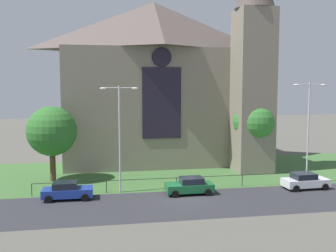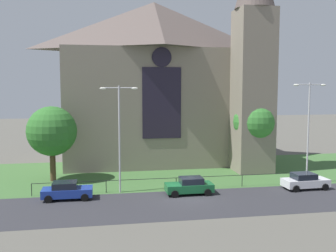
{
  "view_description": "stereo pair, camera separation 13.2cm",
  "coord_description": "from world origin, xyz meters",
  "px_view_note": "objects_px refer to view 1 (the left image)",
  "views": [
    {
      "loc": [
        -7.39,
        -32.6,
        9.56
      ],
      "look_at": [
        -0.13,
        8.0,
        5.4
      ],
      "focal_mm": 42.01,
      "sensor_mm": 36.0,
      "label": 1
    },
    {
      "loc": [
        -7.26,
        -32.63,
        9.56
      ],
      "look_at": [
        -0.13,
        8.0,
        5.4
      ],
      "focal_mm": 42.01,
      "sensor_mm": 36.0,
      "label": 2
    }
  ],
  "objects_px": {
    "tree_left_near": "(52,131)",
    "parked_car_green": "(190,186)",
    "parked_car_blue": "(67,191)",
    "streetlamp_far": "(308,121)",
    "streetlamp_near": "(120,127)",
    "tree_right_near": "(255,122)",
    "parked_car_white": "(305,181)",
    "church_building": "(161,81)"
  },
  "relations": [
    {
      "from": "parked_car_blue",
      "to": "parked_car_white",
      "type": "bearing_deg",
      "value": -0.62
    },
    {
      "from": "church_building",
      "to": "tree_right_near",
      "type": "height_order",
      "value": "church_building"
    },
    {
      "from": "parked_car_white",
      "to": "church_building",
      "type": "bearing_deg",
      "value": 123.38
    },
    {
      "from": "tree_right_near",
      "to": "streetlamp_near",
      "type": "relative_size",
      "value": 0.83
    },
    {
      "from": "parked_car_white",
      "to": "tree_left_near",
      "type": "bearing_deg",
      "value": 160.82
    },
    {
      "from": "church_building",
      "to": "tree_left_near",
      "type": "bearing_deg",
      "value": -145.93
    },
    {
      "from": "streetlamp_far",
      "to": "tree_left_near",
      "type": "bearing_deg",
      "value": 167.31
    },
    {
      "from": "church_building",
      "to": "parked_car_white",
      "type": "relative_size",
      "value": 6.11
    },
    {
      "from": "church_building",
      "to": "streetlamp_far",
      "type": "relative_size",
      "value": 2.61
    },
    {
      "from": "tree_right_near",
      "to": "parked_car_green",
      "type": "relative_size",
      "value": 1.9
    },
    {
      "from": "streetlamp_near",
      "to": "parked_car_white",
      "type": "xyz_separation_m",
      "value": [
        17.11,
        -1.79,
        -5.26
      ]
    },
    {
      "from": "church_building",
      "to": "parked_car_white",
      "type": "distance_m",
      "value": 21.54
    },
    {
      "from": "tree_left_near",
      "to": "parked_car_blue",
      "type": "height_order",
      "value": "tree_left_near"
    },
    {
      "from": "streetlamp_near",
      "to": "streetlamp_far",
      "type": "relative_size",
      "value": 0.97
    },
    {
      "from": "tree_right_near",
      "to": "streetlamp_far",
      "type": "bearing_deg",
      "value": -65.6
    },
    {
      "from": "tree_right_near",
      "to": "parked_car_blue",
      "type": "relative_size",
      "value": 1.9
    },
    {
      "from": "tree_right_near",
      "to": "parked_car_white",
      "type": "relative_size",
      "value": 1.88
    },
    {
      "from": "streetlamp_near",
      "to": "parked_car_white",
      "type": "relative_size",
      "value": 2.26
    },
    {
      "from": "church_building",
      "to": "streetlamp_near",
      "type": "height_order",
      "value": "church_building"
    },
    {
      "from": "parked_car_blue",
      "to": "parked_car_green",
      "type": "relative_size",
      "value": 1.0
    },
    {
      "from": "tree_right_near",
      "to": "parked_car_white",
      "type": "height_order",
      "value": "tree_right_near"
    },
    {
      "from": "streetlamp_far",
      "to": "streetlamp_near",
      "type": "bearing_deg",
      "value": 180.0
    },
    {
      "from": "church_building",
      "to": "streetlamp_near",
      "type": "xyz_separation_m",
      "value": [
        -5.97,
        -13.99,
        -4.27
      ]
    },
    {
      "from": "church_building",
      "to": "tree_right_near",
      "type": "distance_m",
      "value": 13.0
    },
    {
      "from": "streetlamp_near",
      "to": "parked_car_green",
      "type": "xyz_separation_m",
      "value": [
        6.07,
        -1.65,
        -5.26
      ]
    },
    {
      "from": "tree_left_near",
      "to": "church_building",
      "type": "bearing_deg",
      "value": 34.07
    },
    {
      "from": "tree_left_near",
      "to": "tree_right_near",
      "type": "relative_size",
      "value": 0.95
    },
    {
      "from": "streetlamp_far",
      "to": "parked_car_blue",
      "type": "height_order",
      "value": "streetlamp_far"
    },
    {
      "from": "streetlamp_near",
      "to": "parked_car_green",
      "type": "distance_m",
      "value": 8.2
    },
    {
      "from": "parked_car_blue",
      "to": "tree_left_near",
      "type": "bearing_deg",
      "value": 105.63
    },
    {
      "from": "parked_car_blue",
      "to": "parked_car_white",
      "type": "height_order",
      "value": "same"
    },
    {
      "from": "tree_left_near",
      "to": "parked_car_green",
      "type": "height_order",
      "value": "tree_left_near"
    },
    {
      "from": "tree_right_near",
      "to": "tree_left_near",
      "type": "bearing_deg",
      "value": -177.91
    },
    {
      "from": "tree_left_near",
      "to": "parked_car_white",
      "type": "xyz_separation_m",
      "value": [
        23.59,
        -7.37,
        -4.32
      ]
    },
    {
      "from": "parked_car_green",
      "to": "parked_car_white",
      "type": "bearing_deg",
      "value": 179.0
    },
    {
      "from": "streetlamp_far",
      "to": "parked_car_green",
      "type": "bearing_deg",
      "value": -172.28
    },
    {
      "from": "tree_right_near",
      "to": "parked_car_green",
      "type": "height_order",
      "value": "tree_right_near"
    },
    {
      "from": "tree_right_near",
      "to": "parked_car_green",
      "type": "xyz_separation_m",
      "value": [
        -9.32,
        -8.03,
        -4.79
      ]
    },
    {
      "from": "streetlamp_near",
      "to": "tree_left_near",
      "type": "bearing_deg",
      "value": 139.27
    },
    {
      "from": "parked_car_green",
      "to": "parked_car_blue",
      "type": "bearing_deg",
      "value": -1.63
    },
    {
      "from": "parked_car_blue",
      "to": "parked_car_green",
      "type": "bearing_deg",
      "value": -0.94
    },
    {
      "from": "tree_right_near",
      "to": "parked_car_green",
      "type": "bearing_deg",
      "value": -139.26
    }
  ]
}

